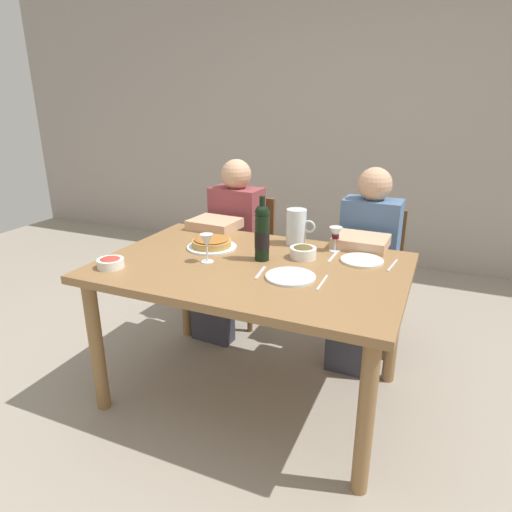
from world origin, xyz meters
The scene contains 20 objects.
ground_plane centered at (0.00, 0.00, 0.00)m, with size 8.00×8.00×0.00m, color gray.
back_wall centered at (0.00, 2.44, 1.40)m, with size 8.00×0.10×2.80m, color #A3998E.
dining_table centered at (0.00, 0.00, 0.67)m, with size 1.50×1.00×0.76m.
wine_bottle centered at (0.02, 0.07, 0.90)m, with size 0.08×0.08×0.33m.
water_pitcher centered at (0.10, 0.39, 0.85)m, with size 0.17×0.11×0.20m.
baked_tart centered at (-0.30, 0.14, 0.79)m, with size 0.27×0.27×0.06m.
salad_bowl centered at (-0.61, -0.32, 0.79)m, with size 0.13×0.13×0.05m.
olive_bowl centered at (0.21, 0.18, 0.79)m, with size 0.14×0.14×0.07m.
wine_glass_left_diner centered at (0.33, 0.36, 0.85)m, with size 0.07×0.07×0.13m.
wine_glass_right_diner centered at (-0.22, -0.06, 0.87)m, with size 0.07×0.07×0.15m.
dinner_plate_left_setting centered at (0.50, 0.25, 0.77)m, with size 0.21×0.21×0.01m, color silver.
dinner_plate_right_setting centered at (0.24, -0.10, 0.77)m, with size 0.23×0.23×0.01m, color silver.
fork_left_setting centered at (0.35, 0.25, 0.76)m, with size 0.16×0.01×0.01m, color silver.
knife_left_setting centered at (0.65, 0.25, 0.76)m, with size 0.18×0.01×0.01m, color silver.
knife_right_setting centered at (0.39, -0.10, 0.76)m, with size 0.18×0.01×0.01m, color silver.
spoon_right_setting centered at (0.09, -0.10, 0.76)m, with size 0.16×0.01×0.01m, color silver.
chair_left centered at (-0.44, 0.88, 0.50)m, with size 0.43×0.43×0.87m.
diner_left centered at (-0.46, 0.65, 0.62)m, with size 0.36×0.52×1.16m.
chair_right centered at (0.45, 0.89, 0.50)m, with size 0.41×0.41×0.87m.
diner_right centered at (0.45, 0.65, 0.62)m, with size 0.34×0.51×1.16m.
Camera 1 is at (0.85, -1.90, 1.54)m, focal length 31.43 mm.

